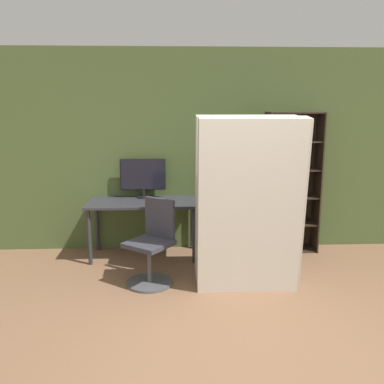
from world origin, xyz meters
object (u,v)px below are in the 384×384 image
monitor (143,176)px  office_chair (152,250)px  mattress_far (245,199)px  mattress_near (251,207)px  bookshelf (285,189)px

monitor → office_chair: 1.27m
office_chair → mattress_far: 1.18m
monitor → mattress_far: 1.55m
mattress_near → mattress_far: bearing=90.0°
bookshelf → mattress_near: 1.50m
monitor → office_chair: size_ratio=0.63×
office_chair → mattress_near: 1.21m
bookshelf → office_chair: bearing=-149.0°
bookshelf → mattress_far: 1.17m
mattress_near → mattress_far: size_ratio=1.00×
bookshelf → mattress_near: (-0.70, -1.32, 0.08)m
mattress_far → mattress_near: bearing=-90.0°
office_chair → mattress_near: (1.05, -0.27, 0.55)m
mattress_near → mattress_far: (0.00, 0.39, -0.00)m
monitor → office_chair: bearing=-81.6°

